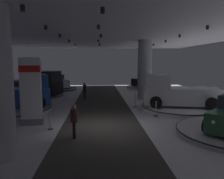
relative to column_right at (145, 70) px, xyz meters
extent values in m
cube|color=silver|center=(-4.14, -8.86, -2.77)|extent=(24.00, 44.00, 0.05)
cube|color=#383330|center=(-4.14, -8.86, -2.75)|extent=(4.40, 44.00, 0.01)
cube|color=silver|center=(-4.14, -8.86, 2.80)|extent=(24.00, 44.00, 0.10)
cylinder|color=black|center=(-6.83, -13.00, 2.57)|extent=(0.16, 0.16, 0.22)
cylinder|color=black|center=(-7.05, -8.64, 2.57)|extent=(0.16, 0.16, 0.22)
cylinder|color=black|center=(-6.96, -4.83, 2.57)|extent=(0.16, 0.16, 0.22)
cylinder|color=black|center=(-6.84, -0.73, 2.57)|extent=(0.16, 0.16, 0.22)
cylinder|color=black|center=(-6.75, 3.52, 2.57)|extent=(0.16, 0.16, 0.22)
cylinder|color=black|center=(-4.13, -12.80, 2.57)|extent=(0.16, 0.16, 0.22)
cylinder|color=black|center=(-4.28, -8.96, 2.57)|extent=(0.16, 0.16, 0.22)
cylinder|color=black|center=(-4.12, -4.86, 2.57)|extent=(0.16, 0.16, 0.22)
cylinder|color=black|center=(-4.30, -0.93, 2.57)|extent=(0.16, 0.16, 0.22)
cylinder|color=black|center=(-4.19, 2.99, 2.57)|extent=(0.16, 0.16, 0.22)
cylinder|color=black|center=(1.45, -9.11, 2.57)|extent=(0.16, 0.16, 0.22)
cylinder|color=black|center=(1.40, -5.11, 2.57)|extent=(0.16, 0.16, 0.22)
cylinder|color=black|center=(1.62, -1.00, 2.57)|extent=(0.16, 0.16, 0.22)
cylinder|color=black|center=(1.64, 3.51, 2.57)|extent=(0.16, 0.16, 0.22)
cylinder|color=#ADADB2|center=(0.00, 0.00, 0.00)|extent=(1.29, 1.29, 5.50)
cube|color=slate|center=(-8.07, -8.24, -2.58)|extent=(1.33, 0.78, 0.35)
cube|color=white|center=(-8.07, -8.24, -0.70)|extent=(1.16, 0.68, 3.41)
cube|color=red|center=(-8.07, -8.24, 0.39)|extent=(1.18, 0.71, 0.36)
cylinder|color=#B7B7BC|center=(-10.52, -5.18, -2.59)|extent=(5.57, 5.57, 0.33)
cylinder|color=black|center=(-10.52, -5.18, -2.45)|extent=(5.68, 5.68, 0.05)
cube|color=navy|center=(-10.52, -5.18, -1.67)|extent=(5.70, 4.03, 1.20)
cube|color=navy|center=(-8.96, -4.51, -0.62)|extent=(2.32, 2.42, 1.00)
cube|color=#28333D|center=(-9.43, -4.71, -0.62)|extent=(0.77, 1.64, 0.75)
cylinder|color=black|center=(-9.28, -3.37, -2.00)|extent=(0.88, 0.59, 0.84)
cylinder|color=black|center=(-8.35, -5.52, -2.00)|extent=(0.88, 0.59, 0.84)
cylinder|color=#B7B7BC|center=(-10.56, 0.88, -2.57)|extent=(5.56, 5.57, 0.36)
cylinder|color=black|center=(-10.56, 0.88, -2.42)|extent=(5.68, 5.68, 0.05)
cube|color=black|center=(-10.56, 0.88, -1.64)|extent=(5.70, 3.72, 1.20)
cube|color=black|center=(-8.96, 0.32, -0.59)|extent=(2.23, 2.35, 1.00)
cube|color=#28333D|center=(-9.44, 0.49, -0.59)|extent=(0.65, 1.68, 0.75)
cylinder|color=black|center=(-8.43, 1.38, -1.97)|extent=(0.89, 0.54, 0.84)
cylinder|color=black|center=(-9.20, -0.84, -1.97)|extent=(0.89, 0.54, 0.84)
cylinder|color=black|center=(-11.93, 2.60, -1.97)|extent=(0.89, 0.54, 0.84)
cylinder|color=black|center=(-12.70, 0.37, -1.97)|extent=(0.89, 0.54, 0.84)
cylinder|color=#333338|center=(-9.65, 7.74, -2.63)|extent=(5.13, 5.13, 0.24)
cylinder|color=white|center=(-9.65, 7.74, -2.54)|extent=(5.23, 5.23, 0.05)
cube|color=silver|center=(-9.65, 7.74, -1.90)|extent=(3.74, 4.52, 0.90)
cube|color=#2D3842|center=(-9.73, 7.87, -1.15)|extent=(2.33, 2.44, 0.70)
cylinder|color=black|center=(-8.05, 7.05, -2.17)|extent=(0.55, 0.69, 0.68)
cylinder|color=black|center=(-9.75, 6.00, -2.17)|extent=(0.55, 0.69, 0.68)
cylinder|color=black|center=(-9.56, 9.48, -2.17)|extent=(0.55, 0.69, 0.68)
cylinder|color=black|center=(-11.26, 8.43, -2.17)|extent=(0.55, 0.69, 0.68)
sphere|color=white|center=(-8.15, 6.25, -1.79)|extent=(0.18, 0.18, 0.18)
sphere|color=white|center=(-8.99, 5.73, -1.79)|extent=(0.18, 0.18, 0.18)
cylinder|color=silver|center=(1.70, -4.98, -2.60)|extent=(5.57, 5.56, 0.30)
cylinder|color=black|center=(1.70, -4.98, -2.48)|extent=(5.68, 5.68, 0.05)
cube|color=silver|center=(1.70, -4.98, -1.70)|extent=(5.60, 3.07, 1.20)
cube|color=silver|center=(0.03, -4.66, -0.65)|extent=(2.03, 2.19, 1.00)
cube|color=#28333D|center=(0.53, -4.76, -0.65)|extent=(0.41, 1.73, 0.75)
cylinder|color=black|center=(-0.34, -5.78, -2.03)|extent=(0.88, 0.43, 0.84)
cylinder|color=black|center=(0.10, -3.48, -2.03)|extent=(0.88, 0.43, 0.84)
cylinder|color=black|center=(3.30, -6.49, -2.03)|extent=(0.88, 0.43, 0.84)
cylinder|color=black|center=(3.75, -4.18, -2.03)|extent=(0.88, 0.43, 0.84)
cylinder|color=black|center=(0.69, -11.10, -2.16)|extent=(0.64, 0.63, 0.68)
sphere|color=white|center=(0.58, -11.90, -1.78)|extent=(0.18, 0.18, 0.18)
cylinder|color=silver|center=(2.07, 8.13, -2.58)|extent=(5.49, 5.49, 0.33)
cylinder|color=black|center=(2.07, 8.13, -2.45)|extent=(5.60, 5.60, 0.05)
cube|color=black|center=(2.07, 8.13, -1.81)|extent=(4.49, 3.85, 0.90)
cube|color=#2D3842|center=(1.95, 8.05, -1.06)|extent=(2.45, 2.36, 0.70)
cylinder|color=black|center=(2.69, 9.76, -2.08)|extent=(0.69, 0.56, 0.68)
cylinder|color=black|center=(3.82, 8.11, -2.08)|extent=(0.69, 0.56, 0.68)
cylinder|color=black|center=(0.33, 8.16, -2.08)|extent=(0.69, 0.56, 0.68)
cylinder|color=black|center=(1.45, 6.50, -2.08)|extent=(0.69, 0.56, 0.68)
sphere|color=white|center=(3.50, 9.70, -1.70)|extent=(0.18, 0.18, 0.18)
sphere|color=white|center=(4.05, 8.88, -1.70)|extent=(0.18, 0.18, 0.18)
cylinder|color=black|center=(-5.45, -10.67, -2.35)|extent=(0.14, 0.14, 0.80)
cylinder|color=black|center=(-5.43, -10.84, -2.35)|extent=(0.14, 0.14, 0.80)
cylinder|color=#472323|center=(-5.44, -10.75, -1.69)|extent=(0.32, 0.32, 0.62)
sphere|color=#99755B|center=(-5.44, -10.75, -1.27)|extent=(0.22, 0.22, 0.22)
cylinder|color=black|center=(-5.58, 0.05, -2.35)|extent=(0.14, 0.14, 0.80)
cylinder|color=black|center=(-5.67, 0.20, -2.35)|extent=(0.14, 0.14, 0.80)
cylinder|color=black|center=(-5.62, 0.12, -1.69)|extent=(0.32, 0.32, 0.62)
sphere|color=beige|center=(-5.62, 0.12, -1.27)|extent=(0.22, 0.22, 0.22)
cylinder|color=#333338|center=(-0.59, -6.80, -2.73)|extent=(0.28, 0.28, 0.04)
cylinder|color=#B2B2B7|center=(-0.59, -6.80, -2.27)|extent=(0.07, 0.07, 0.96)
sphere|color=#B2B2B7|center=(-0.59, -6.80, -1.79)|extent=(0.10, 0.10, 0.10)
cylinder|color=#333338|center=(-1.45, -3.69, -2.73)|extent=(0.28, 0.28, 0.04)
cylinder|color=#B2B2B7|center=(-1.45, -3.69, -2.27)|extent=(0.07, 0.07, 0.96)
sphere|color=#B2B2B7|center=(-1.45, -3.69, -1.79)|extent=(0.10, 0.10, 0.10)
cylinder|color=#333338|center=(-6.84, -9.32, -2.73)|extent=(0.28, 0.28, 0.04)
cylinder|color=#B2B2B7|center=(-6.84, -9.32, -2.27)|extent=(0.07, 0.07, 0.96)
sphere|color=#B2B2B7|center=(-6.84, -9.32, -1.79)|extent=(0.10, 0.10, 0.10)
camera|label=1|loc=(-4.29, -21.07, 0.78)|focal=36.47mm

